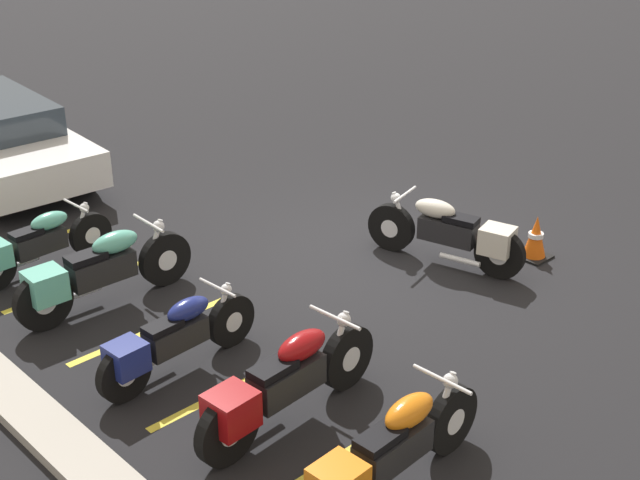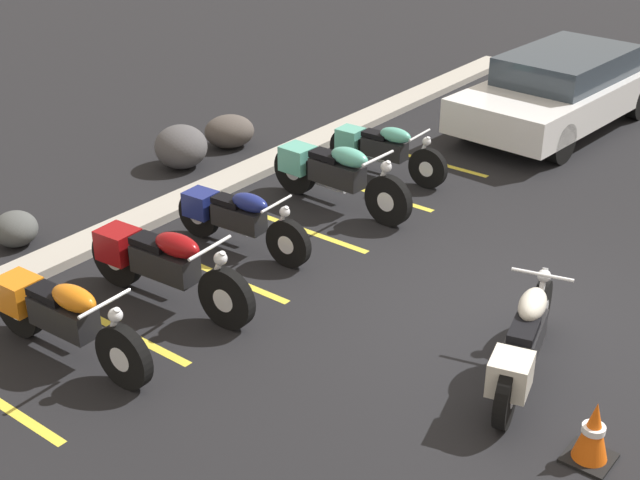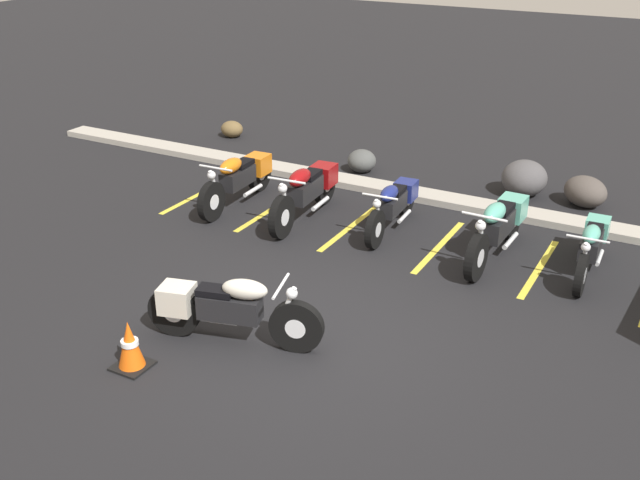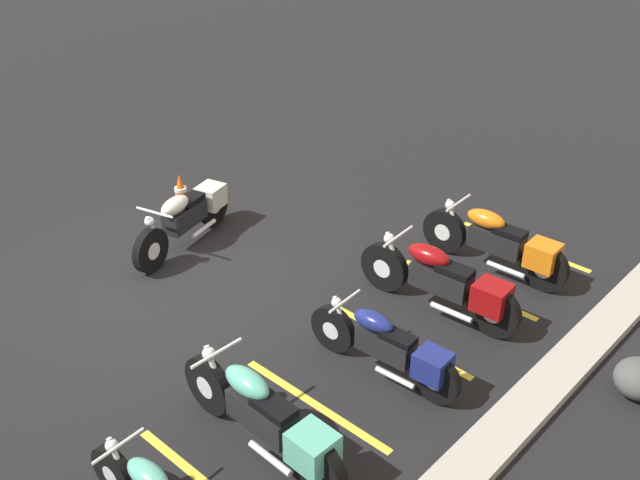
{
  "view_description": "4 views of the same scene",
  "coord_description": "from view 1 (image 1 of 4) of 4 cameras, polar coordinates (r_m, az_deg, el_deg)",
  "views": [
    {
      "loc": [
        -7.26,
        7.83,
        5.31
      ],
      "look_at": [
        -0.32,
        1.25,
        0.74
      ],
      "focal_mm": 50.0,
      "sensor_mm": 36.0,
      "label": 1
    },
    {
      "loc": [
        -7.63,
        -3.39,
        5.13
      ],
      "look_at": [
        -1.39,
        1.53,
        1.09
      ],
      "focal_mm": 50.0,
      "sensor_mm": 36.0,
      "label": 2
    },
    {
      "loc": [
        3.79,
        -6.77,
        4.88
      ],
      "look_at": [
        -0.33,
        0.75,
        0.95
      ],
      "focal_mm": 42.0,
      "sensor_mm": 36.0,
      "label": 3
    },
    {
      "loc": [
        4.92,
        7.45,
        5.76
      ],
      "look_at": [
        -1.15,
        1.89,
        0.9
      ],
      "focal_mm": 42.0,
      "sensor_mm": 36.0,
      "label": 4
    }
  ],
  "objects": [
    {
      "name": "parked_bike_4",
      "position": [
        11.8,
        -17.78,
        -0.29
      ],
      "size": [
        0.56,
        1.98,
        0.78
      ],
      "rotation": [
        0.0,
        0.0,
        -1.53
      ],
      "color": "black",
      "rests_on": "ground"
    },
    {
      "name": "concrete_curb",
      "position": [
        9.4,
        -18.56,
        -9.99
      ],
      "size": [
        18.0,
        0.5,
        0.12
      ],
      "primitive_type": "cube",
      "color": "#A8A399",
      "rests_on": "ground"
    },
    {
      "name": "ground",
      "position": [
        11.93,
        3.3,
        -0.96
      ],
      "size": [
        60.0,
        60.0,
        0.0
      ],
      "primitive_type": "plane",
      "color": "black"
    },
    {
      "name": "parked_bike_2",
      "position": [
        9.38,
        -9.49,
        -6.3
      ],
      "size": [
        0.57,
        2.02,
        0.8
      ],
      "rotation": [
        0.0,
        0.0,
        -1.51
      ],
      "color": "black",
      "rests_on": "ground"
    },
    {
      "name": "stall_line_5",
      "position": [
        12.82,
        -18.4,
        -0.33
      ],
      "size": [
        0.1,
        2.1,
        0.0
      ],
      "primitive_type": "cube",
      "color": "gold",
      "rests_on": "ground"
    },
    {
      "name": "parked_bike_0",
      "position": [
        7.72,
        4.36,
        -13.44
      ],
      "size": [
        0.63,
        2.23,
        0.88
      ],
      "rotation": [
        0.0,
        0.0,
        -1.53
      ],
      "color": "black",
      "rests_on": "ground"
    },
    {
      "name": "stall_line_4",
      "position": [
        11.57,
        -15.01,
        -2.74
      ],
      "size": [
        0.1,
        2.1,
        0.0
      ],
      "primitive_type": "cube",
      "color": "gold",
      "rests_on": "ground"
    },
    {
      "name": "traffic_cone",
      "position": [
        12.07,
        13.63,
        0.1
      ],
      "size": [
        0.4,
        0.4,
        0.59
      ],
      "color": "black",
      "rests_on": "ground"
    },
    {
      "name": "stall_line_3",
      "position": [
        10.39,
        -10.8,
        -5.71
      ],
      "size": [
        0.1,
        2.1,
        0.0
      ],
      "primitive_type": "cube",
      "color": "gold",
      "rests_on": "ground"
    },
    {
      "name": "motorcycle_cream_featured",
      "position": [
        11.58,
        8.47,
        0.45
      ],
      "size": [
        2.14,
        0.86,
        0.86
      ],
      "rotation": [
        0.0,
        0.0,
        0.26
      ],
      "color": "black",
      "rests_on": "ground"
    },
    {
      "name": "parked_bike_3",
      "position": [
        10.75,
        -14.11,
        -1.99
      ],
      "size": [
        0.65,
        2.31,
        0.91
      ],
      "rotation": [
        0.0,
        0.0,
        -1.6
      ],
      "color": "black",
      "rests_on": "ground"
    },
    {
      "name": "stall_line_2",
      "position": [
        9.32,
        -5.51,
        -9.35
      ],
      "size": [
        0.1,
        2.1,
        0.0
      ],
      "primitive_type": "cube",
      "color": "gold",
      "rests_on": "ground"
    },
    {
      "name": "stall_line_1",
      "position": [
        8.39,
        1.21,
        -13.74
      ],
      "size": [
        0.1,
        2.1,
        0.0
      ],
      "primitive_type": "cube",
      "color": "gold",
      "rests_on": "ground"
    },
    {
      "name": "parked_bike_1",
      "position": [
        8.48,
        -2.46,
        -9.21
      ],
      "size": [
        0.65,
        2.32,
        0.91
      ],
      "rotation": [
        0.0,
        0.0,
        -1.5
      ],
      "color": "black",
      "rests_on": "ground"
    }
  ]
}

